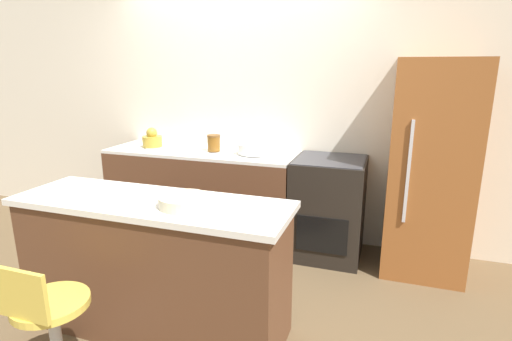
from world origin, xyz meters
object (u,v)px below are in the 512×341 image
at_px(kettle, 152,139).
at_px(mixing_bowl, 254,149).
at_px(refrigerator, 429,169).
at_px(oven_range, 328,208).
at_px(stool_chair, 50,329).

distance_m(kettle, mixing_bowl, 1.10).
bearing_deg(kettle, mixing_bowl, 0.00).
bearing_deg(mixing_bowl, refrigerator, 0.14).
bearing_deg(oven_range, kettle, -179.62).
height_order(oven_range, refrigerator, refrigerator).
bearing_deg(stool_chair, kettle, 108.71).
relative_size(refrigerator, kettle, 9.00).
bearing_deg(oven_range, mixing_bowl, -179.03).
bearing_deg(mixing_bowl, kettle, 180.00).
relative_size(oven_range, refrigerator, 0.52).
bearing_deg(refrigerator, kettle, -179.92).
xyz_separation_m(refrigerator, stool_chair, (-1.92, -2.13, -0.49)).
xyz_separation_m(refrigerator, mixing_bowl, (-1.54, -0.00, 0.08)).
xyz_separation_m(stool_chair, kettle, (-0.72, 2.13, 0.59)).
xyz_separation_m(oven_range, refrigerator, (0.82, -0.01, 0.43)).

